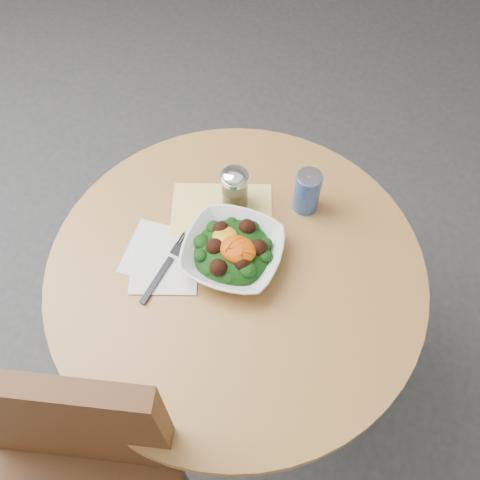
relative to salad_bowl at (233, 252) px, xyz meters
The scene contains 8 objects.
ground 0.78m from the salad_bowl, 51.88° to the right, with size 6.00×6.00×0.00m, color #313033.
table 0.23m from the salad_bowl, 51.88° to the right, with size 0.90×0.90×0.75m.
cloth_napkin 0.12m from the salad_bowl, 129.19° to the left, with size 0.25×0.23×0.00m, color #F0AE0C.
paper_napkins 0.17m from the salad_bowl, 155.61° to the right, with size 0.22×0.22×0.00m.
salad_bowl is the anchor object (origin of this frame).
fork 0.16m from the salad_bowl, 148.69° to the right, with size 0.03×0.21×0.00m.
spice_shaker 0.17m from the salad_bowl, 112.54° to the left, with size 0.07×0.07×0.12m.
beverage_can 0.24m from the salad_bowl, 64.25° to the left, with size 0.06×0.06×0.12m.
Camera 1 is at (0.26, -0.55, 1.85)m, focal length 40.00 mm.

